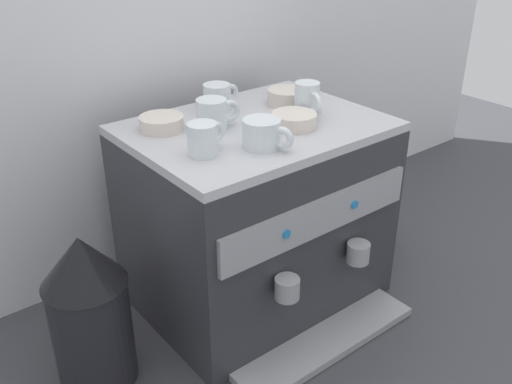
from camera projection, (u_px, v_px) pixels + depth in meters
ground_plane at (256, 291)px, 1.60m from camera, size 4.00×4.00×0.00m
tiled_backsplash_wall at (178, 59)px, 1.57m from camera, size 2.80×0.03×1.16m
espresso_machine at (257, 215)px, 1.48m from camera, size 0.60×0.56×0.49m
ceramic_cup_0 at (204, 139)px, 1.20m from camera, size 0.10×0.06×0.07m
ceramic_cup_1 at (213, 114)px, 1.33m from camera, size 0.11×0.07×0.07m
ceramic_cup_2 at (263, 134)px, 1.23m from camera, size 0.08×0.12×0.06m
ceramic_cup_3 at (218, 97)px, 1.44m from camera, size 0.11×0.07×0.07m
ceramic_cup_4 at (308, 99)px, 1.41m from camera, size 0.06×0.10×0.08m
ceramic_bowl_0 at (294, 120)px, 1.35m from camera, size 0.11×0.11×0.03m
ceramic_bowl_1 at (162, 123)px, 1.33m from camera, size 0.10×0.10×0.03m
ceramic_bowl_2 at (287, 97)px, 1.50m from camera, size 0.10×0.10×0.04m
coffee_grinder at (89, 310)px, 1.23m from camera, size 0.18×0.18×0.37m
milk_pitcher at (381, 227)px, 1.80m from camera, size 0.09×0.09×0.12m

